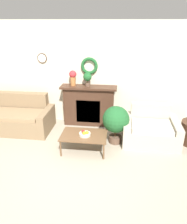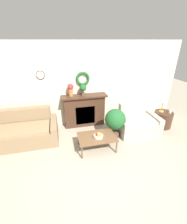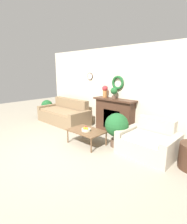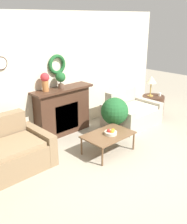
# 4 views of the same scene
# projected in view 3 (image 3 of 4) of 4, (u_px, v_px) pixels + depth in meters

# --- Properties ---
(ground_plane) EXTENTS (16.00, 16.00, 0.00)m
(ground_plane) POSITION_uv_depth(u_px,v_px,m) (53.00, 156.00, 4.12)
(ground_plane) COLOR #9E937F
(wall_back) EXTENTS (6.80, 0.14, 2.70)m
(wall_back) POSITION_uv_depth(u_px,v_px,m) (119.00, 90.00, 5.65)
(wall_back) COLOR beige
(wall_back) RESTS_ON ground_plane
(fireplace) EXTENTS (1.47, 0.41, 1.09)m
(fireplace) POSITION_uv_depth(u_px,v_px,m) (114.00, 115.00, 5.68)
(fireplace) COLOR #42281C
(fireplace) RESTS_ON ground_plane
(couch_left) EXTENTS (2.12, 1.00, 0.90)m
(couch_left) POSITION_uv_depth(u_px,v_px,m) (64.00, 115.00, 6.70)
(couch_left) COLOR #846B4C
(couch_left) RESTS_ON ground_plane
(loveseat_right) EXTENTS (1.29, 1.00, 0.82)m
(loveseat_right) POSITION_uv_depth(u_px,v_px,m) (149.00, 142.00, 4.18)
(loveseat_right) COLOR #B2A893
(loveseat_right) RESTS_ON ground_plane
(coffee_table) EXTENTS (0.99, 0.65, 0.39)m
(coffee_table) POSITION_uv_depth(u_px,v_px,m) (86.00, 131.00, 4.71)
(coffee_table) COLOR brown
(coffee_table) RESTS_ON ground_plane
(fruit_bowl) EXTENTS (0.25, 0.25, 0.12)m
(fruit_bowl) POSITION_uv_depth(u_px,v_px,m) (86.00, 129.00, 4.65)
(fruit_bowl) COLOR beige
(fruit_bowl) RESTS_ON coffee_table
(vase_on_mantel_left) EXTENTS (0.19, 0.19, 0.40)m
(vase_on_mantel_left) POSITION_uv_depth(u_px,v_px,m) (105.00, 90.00, 5.79)
(vase_on_mantel_left) COLOR #AD6B38
(vase_on_mantel_left) RESTS_ON fireplace
(potted_plant_on_mantel) EXTENTS (0.22, 0.22, 0.36)m
(potted_plant_on_mantel) POSITION_uv_depth(u_px,v_px,m) (114.00, 92.00, 5.52)
(potted_plant_on_mantel) COLOR brown
(potted_plant_on_mantel) RESTS_ON fireplace
(potted_plant_floor_by_couch) EXTENTS (0.47, 0.47, 0.73)m
(potted_plant_floor_by_couch) POSITION_uv_depth(u_px,v_px,m) (47.00, 106.00, 7.56)
(potted_plant_floor_by_couch) COLOR brown
(potted_plant_floor_by_couch) RESTS_ON ground_plane
(potted_plant_floor_by_loveseat) EXTENTS (0.62, 0.62, 0.90)m
(potted_plant_floor_by_loveseat) POSITION_uv_depth(u_px,v_px,m) (117.00, 126.00, 4.53)
(potted_plant_floor_by_loveseat) COLOR brown
(potted_plant_floor_by_loveseat) RESTS_ON ground_plane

